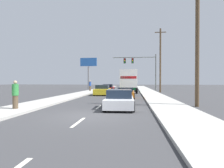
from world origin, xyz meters
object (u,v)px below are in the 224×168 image
Objects in this scene: roadside_billboard at (89,67)px; box_truck at (129,80)px; car_yellow at (103,90)px; car_white at (120,100)px; traffic_signal_mast at (138,64)px; utility_pole_near at (197,35)px; pedestrian_near_corner at (15,95)px; car_red at (108,88)px; utility_pole_mid at (160,60)px; pedestrian_mid_block at (90,86)px; car_orange at (125,93)px.

box_truck is at bearing -54.08° from roadside_billboard.
box_truck reaches higher than car_yellow.
traffic_signal_mast is at bearing 85.78° from car_white.
utility_pole_near is (5.23, -16.20, 3.11)m from box_truck.
car_yellow is at bearing 77.30° from pedestrian_near_corner.
roadside_billboard is at bearing 149.21° from traffic_signal_mast.
utility_pole_near is at bearing -51.69° from car_yellow.
utility_pole_mid is (8.73, -0.84, 4.75)m from car_red.
roadside_billboard reaches higher than car_white.
utility_pole_near is 22.97m from pedestrian_mid_block.
pedestrian_near_corner is at bearing -84.57° from roadside_billboard.
box_truck is 4.93× the size of pedestrian_near_corner.
car_orange is at bearing -96.12° from traffic_signal_mast.
car_red is 3.31m from pedestrian_mid_block.
box_truck is (3.30, 5.40, 1.38)m from car_yellow.
pedestrian_near_corner is (-3.16, -14.02, 0.39)m from car_yellow.
car_yellow is 12.02m from utility_pole_mid.
car_yellow is at bearing -71.40° from roadside_billboard.
traffic_signal_mast is (1.58, 6.56, 3.17)m from box_truck.
pedestrian_near_corner is at bearing -102.70° from car_yellow.
pedestrian_mid_block is at bearing -75.29° from roadside_billboard.
car_white is 21.52m from pedestrian_mid_block.
car_white is 6.55m from pedestrian_near_corner.
traffic_signal_mast is 1.15× the size of roadside_billboard.
box_truck is 7.50m from pedestrian_mid_block.
roadside_billboard is (-14.79, 29.40, 0.02)m from utility_pole_near.
utility_pole_mid reaches higher than car_white.
utility_pole_mid is at bearing 40.21° from car_yellow.
pedestrian_near_corner is (-11.69, -3.22, -4.11)m from utility_pole_near.
utility_pole_mid reaches higher than car_yellow.
car_red is at bearing -142.35° from traffic_signal_mast.
pedestrian_mid_block is at bearing 173.99° from car_red.
pedestrian_near_corner is (-6.46, -19.43, -0.99)m from box_truck.
car_white is 0.53× the size of traffic_signal_mast.
utility_pole_near is 5.77× the size of pedestrian_near_corner.
car_orange is 8.18m from car_white.
traffic_signal_mast reaches higher than car_yellow.
roadside_billboard is 4.20× the size of pedestrian_near_corner.
utility_pole_near reaches higher than car_red.
utility_pole_mid reaches higher than utility_pole_near.
utility_pole_near is (8.83, -18.76, 4.50)m from car_red.
car_yellow is 0.92× the size of car_white.
box_truck is 1.02× the size of traffic_signal_mast.
utility_pole_near reaches higher than car_yellow.
car_orange is 11.89m from pedestrian_near_corner.
roadside_billboard is (-9.36, 30.75, 4.55)m from car_white.
car_orange is 2.41× the size of pedestrian_mid_block.
car_yellow reaches higher than car_red.
traffic_signal_mast is at bearing 23.40° from pedestrian_mid_block.
car_white is at bearing -73.07° from roadside_billboard.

